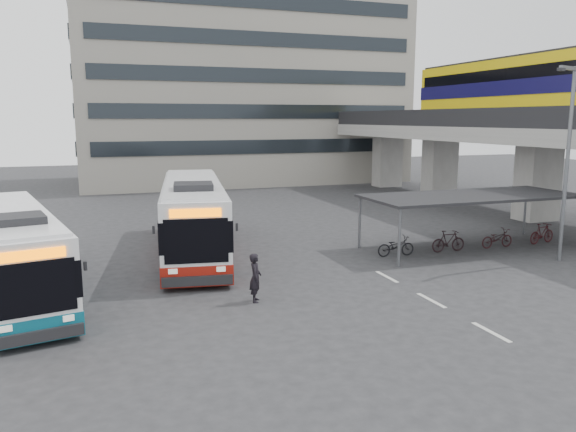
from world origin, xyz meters
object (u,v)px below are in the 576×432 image
object	(u,v)px
bus_main	(193,217)
lamp_post	(567,153)
bus_teal	(14,253)
pedestrian	(255,278)

from	to	relation	value
bus_main	lamp_post	distance (m)	16.15
bus_main	lamp_post	xyz separation A→B (m)	(14.43, -6.61, 2.98)
bus_teal	bus_main	bearing A→B (deg)	19.51
bus_main	pedestrian	xyz separation A→B (m)	(0.73, -7.53, -0.81)
bus_teal	pedestrian	size ratio (longest dim) A/B	6.75
bus_main	pedestrian	distance (m)	7.61
bus_teal	lamp_post	distance (m)	21.63
bus_main	bus_teal	world-z (taller)	bus_main
bus_main	bus_teal	xyz separation A→B (m)	(-6.82, -4.14, -0.15)
bus_main	lamp_post	world-z (taller)	lamp_post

